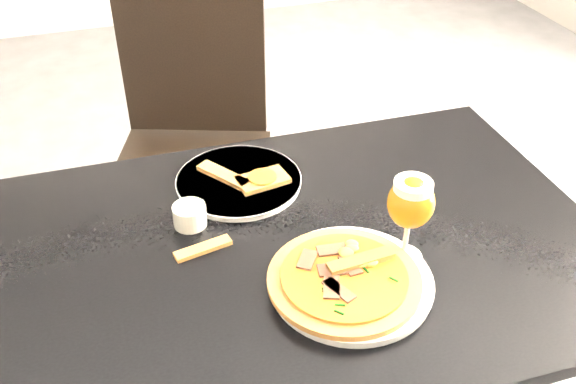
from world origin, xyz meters
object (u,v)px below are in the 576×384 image
object	(u,v)px
pizza	(345,278)
beer_glass	(411,203)
chair_far	(192,147)
dining_table	(296,279)

from	to	relation	value
pizza	beer_glass	distance (m)	0.18
chair_far	pizza	distance (m)	0.93
dining_table	beer_glass	xyz separation A→B (m)	(0.18, -0.10, 0.22)
dining_table	pizza	world-z (taller)	pizza
dining_table	beer_glass	bearing A→B (deg)	-26.88
dining_table	chair_far	bearing A→B (deg)	96.77
dining_table	chair_far	distance (m)	0.77
chair_far	beer_glass	size ratio (longest dim) A/B	5.47
dining_table	chair_far	xyz separation A→B (m)	(-0.07, 0.76, -0.12)
beer_glass	dining_table	bearing A→B (deg)	152.01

